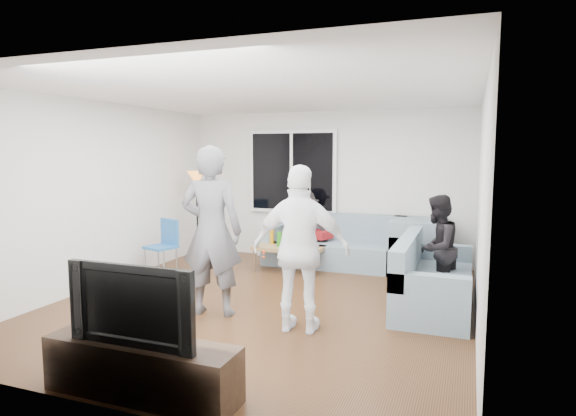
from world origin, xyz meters
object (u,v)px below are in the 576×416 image
at_px(sofa_right_section, 435,273).
at_px(coffee_table, 289,258).
at_px(floor_lamp, 197,217).
at_px(television, 139,302).
at_px(spectator_right, 437,248).
at_px(tv_console, 142,369).
at_px(sofa_back_section, 334,241).
at_px(side_chair, 161,248).
at_px(player_left, 212,231).
at_px(player_right, 301,249).
at_px(spectator_back, 306,227).

bearing_deg(sofa_right_section, coffee_table, 64.67).
bearing_deg(floor_lamp, television, -64.20).
distance_m(spectator_right, tv_console, 3.96).
relative_size(sofa_back_section, side_chair, 2.67).
relative_size(player_left, player_right, 1.12).
xyz_separation_m(side_chair, television, (2.09, -3.24, 0.33)).
relative_size(side_chair, spectator_back, 0.69).
relative_size(side_chair, floor_lamp, 0.55).
bearing_deg(player_right, television, 62.97).
distance_m(side_chair, television, 3.87).
relative_size(player_right, television, 1.62).
distance_m(spectator_back, television, 4.81).
bearing_deg(floor_lamp, player_right, -42.62).
bearing_deg(television, side_chair, 122.87).
xyz_separation_m(floor_lamp, spectator_right, (4.07, -0.93, -0.10)).
xyz_separation_m(coffee_table, player_left, (-0.10, -2.30, 0.79)).
bearing_deg(television, floor_lamp, 115.80).
bearing_deg(spectator_right, player_left, -39.90).
xyz_separation_m(spectator_right, television, (-1.98, -3.40, 0.07)).
bearing_deg(sofa_right_section, tv_console, 147.62).
bearing_deg(spectator_back, side_chair, -140.13).
height_order(sofa_back_section, tv_console, sofa_back_section).
bearing_deg(side_chair, television, -39.48).
distance_m(player_left, player_right, 1.17).
height_order(coffee_table, side_chair, side_chair).
height_order(sofa_back_section, television, television).
height_order(sofa_right_section, tv_console, sofa_right_section).
height_order(player_left, television, player_left).
distance_m(sofa_back_section, sofa_right_section, 2.39).
relative_size(sofa_back_section, coffee_table, 2.09).
distance_m(sofa_back_section, player_left, 2.99).
relative_size(sofa_back_section, player_left, 1.16).
xyz_separation_m(sofa_back_section, tv_console, (-0.24, -4.77, -0.20)).
bearing_deg(side_chair, sofa_right_section, 15.96).
bearing_deg(floor_lamp, sofa_back_section, 10.67).
distance_m(floor_lamp, tv_console, 4.84).
bearing_deg(sofa_right_section, spectator_back, 53.04).
xyz_separation_m(player_right, television, (-0.71, -1.75, -0.13)).
relative_size(coffee_table, side_chair, 1.28).
xyz_separation_m(coffee_table, player_right, (1.05, -2.46, 0.69)).
bearing_deg(spectator_right, coffee_table, -90.78).
distance_m(floor_lamp, television, 4.81).
bearing_deg(television, player_left, 103.09).
xyz_separation_m(sofa_right_section, floor_lamp, (-4.07, 1.21, 0.36)).
distance_m(sofa_right_section, spectator_back, 2.80).
distance_m(side_chair, player_left, 2.18).
relative_size(floor_lamp, spectator_back, 1.26).
distance_m(player_right, spectator_right, 2.09).
xyz_separation_m(sofa_right_section, player_left, (-2.42, -1.20, 0.56)).
height_order(floor_lamp, television, floor_lamp).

